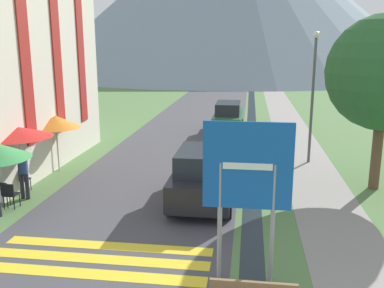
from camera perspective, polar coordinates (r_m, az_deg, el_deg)
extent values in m
plane|color=#517542|center=(25.45, 5.26, 1.54)|extent=(160.00, 160.00, 0.00)
cube|color=#424247|center=(35.46, 1.93, 4.88)|extent=(6.40, 60.00, 0.01)
cube|color=gray|center=(35.38, 11.84, 4.59)|extent=(2.20, 60.00, 0.01)
cube|color=black|center=(35.28, 7.94, 4.72)|extent=(0.60, 60.00, 0.00)
cube|color=yellow|center=(10.43, -13.64, -16.47)|extent=(5.44, 0.44, 0.01)
cube|color=yellow|center=(11.00, -12.29, -14.74)|extent=(5.44, 0.44, 0.01)
cube|color=yellow|center=(11.59, -11.10, -13.17)|extent=(5.44, 0.44, 0.01)
cube|color=maroon|center=(16.41, -21.78, 15.66)|extent=(0.06, 0.70, 9.11)
cube|color=maroon|center=(18.67, -17.87, 15.53)|extent=(0.06, 0.70, 9.11)
cube|color=maroon|center=(21.01, -14.82, 15.39)|extent=(0.06, 0.70, 9.11)
cylinder|color=gray|center=(9.38, 3.71, -10.42)|extent=(0.10, 0.10, 2.70)
cylinder|color=gray|center=(9.38, 10.68, -10.63)|extent=(0.10, 0.10, 2.70)
cube|color=#1451AD|center=(8.91, 7.43, -2.92)|extent=(1.86, 0.05, 1.86)
cube|color=white|center=(8.88, 7.43, -2.98)|extent=(1.03, 0.02, 0.14)
cube|color=black|center=(14.12, 1.56, -4.92)|extent=(1.88, 4.13, 0.84)
cube|color=#23282D|center=(13.70, 1.49, -2.16)|extent=(1.60, 2.27, 0.68)
cylinder|color=black|center=(15.57, -1.24, -4.80)|extent=(0.18, 0.60, 0.60)
cylinder|color=black|center=(15.40, 5.42, -5.06)|extent=(0.18, 0.60, 0.60)
cylinder|color=black|center=(13.19, -2.99, -8.20)|extent=(0.18, 0.60, 0.60)
cylinder|color=black|center=(12.99, 4.93, -8.57)|extent=(0.18, 0.60, 0.60)
cube|color=#28663D|center=(25.33, 4.84, 3.15)|extent=(1.60, 4.40, 0.84)
cube|color=#23282D|center=(24.99, 4.84, 4.78)|extent=(1.36, 2.42, 0.68)
cylinder|color=black|center=(26.79, 3.34, 2.81)|extent=(0.18, 0.60, 0.60)
cylinder|color=black|center=(26.72, 6.60, 2.72)|extent=(0.18, 0.60, 0.60)
cylinder|color=black|center=(24.12, 2.84, 1.66)|extent=(0.18, 0.60, 0.60)
cylinder|color=black|center=(24.04, 6.46, 1.56)|extent=(0.18, 0.60, 0.60)
cube|color=black|center=(15.05, -23.70, -5.99)|extent=(0.40, 0.40, 0.04)
cube|color=black|center=(14.85, -24.13, -5.47)|extent=(0.40, 0.04, 0.40)
cylinder|color=black|center=(15.34, -23.85, -6.53)|extent=(0.03, 0.03, 0.45)
cylinder|color=black|center=(15.17, -22.74, -6.65)|extent=(0.03, 0.03, 0.45)
cylinder|color=black|center=(14.90, -23.40, -7.07)|extent=(0.03, 0.03, 0.45)
cube|color=black|center=(16.26, -21.59, -4.41)|extent=(0.40, 0.40, 0.04)
cube|color=black|center=(16.05, -21.96, -3.92)|extent=(0.40, 0.04, 0.40)
cylinder|color=black|center=(16.54, -21.75, -4.95)|extent=(0.03, 0.03, 0.45)
cylinder|color=black|center=(16.38, -20.71, -5.03)|extent=(0.03, 0.03, 0.45)
cylinder|color=black|center=(16.27, -22.33, -5.30)|extent=(0.03, 0.03, 0.45)
cylinder|color=black|center=(16.10, -21.28, -5.40)|extent=(0.03, 0.03, 0.45)
cube|color=black|center=(14.82, -22.95, -6.20)|extent=(0.40, 0.40, 0.04)
cube|color=black|center=(14.62, -23.38, -5.69)|extent=(0.40, 0.04, 0.40)
cylinder|color=black|center=(15.12, -23.11, -6.75)|extent=(0.03, 0.03, 0.45)
cylinder|color=black|center=(14.95, -21.98, -6.87)|extent=(0.03, 0.03, 0.45)
cylinder|color=black|center=(14.85, -23.77, -7.18)|extent=(0.03, 0.03, 0.45)
cylinder|color=black|center=(14.67, -22.63, -7.30)|extent=(0.03, 0.03, 0.45)
cylinder|color=#B7B2A8|center=(16.16, -21.88, -2.06)|extent=(0.06, 0.06, 2.25)
cone|color=red|center=(15.94, -22.20, 1.50)|extent=(2.37, 2.37, 0.36)
cylinder|color=#B7B2A8|center=(18.32, -17.50, -0.15)|extent=(0.06, 0.06, 2.15)
cone|color=orange|center=(18.13, -17.71, 2.86)|extent=(1.98, 1.98, 0.49)
cylinder|color=#282833|center=(15.53, -21.71, -5.22)|extent=(0.14, 0.14, 0.90)
cylinder|color=#282833|center=(15.45, -21.12, -5.27)|extent=(0.14, 0.14, 0.90)
cylinder|color=navy|center=(15.28, -21.64, -2.61)|extent=(0.32, 0.32, 0.58)
sphere|color=beige|center=(15.19, -21.77, -1.20)|extent=(0.22, 0.22, 0.22)
cylinder|color=#515156|center=(19.17, 15.73, 5.44)|extent=(0.12, 0.12, 5.37)
sphere|color=silver|center=(19.03, 16.26, 13.84)|extent=(0.28, 0.28, 0.28)
cylinder|color=brown|center=(16.61, 23.37, -1.41)|extent=(0.36, 0.36, 2.47)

